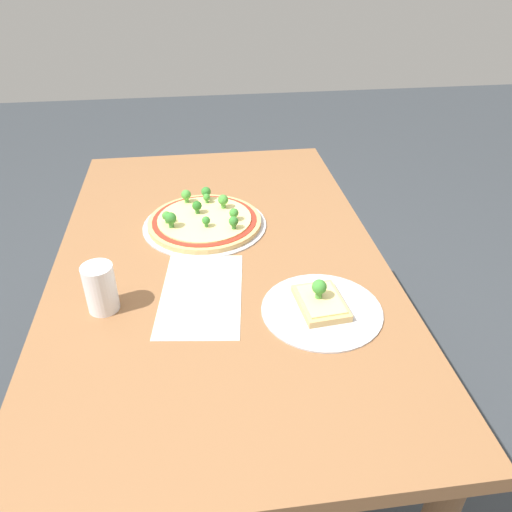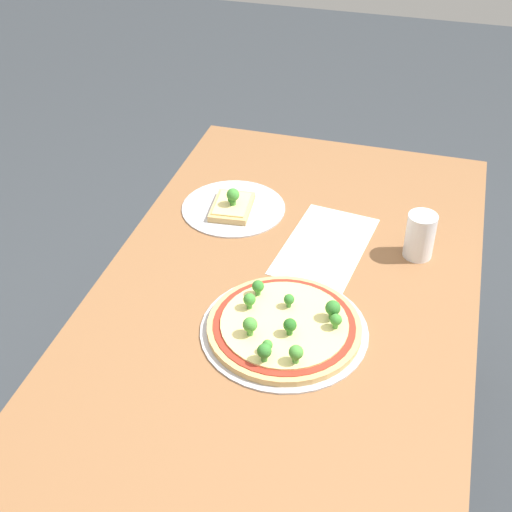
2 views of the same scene
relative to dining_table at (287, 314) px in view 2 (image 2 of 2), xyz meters
The scene contains 6 objects.
ground_plane 0.62m from the dining_table, ahead, with size 8.00×8.00×0.00m, color #33383D.
dining_table is the anchor object (origin of this frame).
pizza_tray_whole 0.18m from the dining_table, 11.13° to the left, with size 0.34×0.34×0.07m.
pizza_tray_slice 0.34m from the dining_table, 140.57° to the right, with size 0.26×0.26×0.07m.
drinking_cup 0.35m from the dining_table, 125.08° to the left, with size 0.07×0.07×0.11m, color white.
paper_menu 0.19m from the dining_table, 162.27° to the left, with size 0.31×0.18×0.00m, color silver.
Camera 2 is at (1.18, 0.26, 1.70)m, focal length 50.00 mm.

